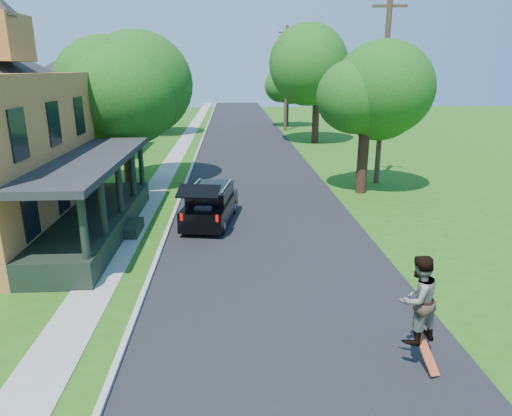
{
  "coord_description": "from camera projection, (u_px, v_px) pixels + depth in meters",
  "views": [
    {
      "loc": [
        -1.44,
        -11.52,
        6.34
      ],
      "look_at": [
        -0.62,
        3.0,
        1.9
      ],
      "focal_mm": 32.0,
      "sensor_mm": 36.0,
      "label": 1
    }
  ],
  "objects": [
    {
      "name": "tree_right_far",
      "position": [
        287.0,
        82.0,
        51.03
      ],
      "size": [
        5.49,
        5.71,
        7.33
      ],
      "rotation": [
        0.0,
        0.0,
        -0.34
      ],
      "color": "black",
      "rests_on": "ground"
    },
    {
      "name": "sidewalk",
      "position": [
        171.0,
        164.0,
        31.73
      ],
      "size": [
        1.3,
        120.0,
        0.03
      ],
      "primitive_type": "cube",
      "color": "gray",
      "rests_on": "ground"
    },
    {
      "name": "tree_right_near",
      "position": [
        366.0,
        94.0,
        23.03
      ],
      "size": [
        5.41,
        5.39,
        7.77
      ],
      "rotation": [
        0.0,
        0.0,
        -0.11
      ],
      "color": "black",
      "rests_on": "ground"
    },
    {
      "name": "skateboarder",
      "position": [
        418.0,
        299.0,
        9.72
      ],
      "size": [
        1.2,
        1.1,
        2.0
      ],
      "rotation": [
        0.0,
        0.0,
        3.58
      ],
      "color": "black",
      "rests_on": "ground"
    },
    {
      "name": "neighbor_house_far",
      "position": [
        118.0,
        90.0,
        49.18
      ],
      "size": [
        12.78,
        12.78,
        8.3
      ],
      "color": "#B0AD9C",
      "rests_on": "ground"
    },
    {
      "name": "front_walk",
      "position": [
        29.0,
        235.0,
        18.15
      ],
      "size": [
        6.5,
        1.2,
        0.03
      ],
      "primitive_type": "cube",
      "color": "gray",
      "rests_on": "ground"
    },
    {
      "name": "street",
      "position": [
        251.0,
        163.0,
        32.03
      ],
      "size": [
        8.0,
        120.0,
        0.02
      ],
      "primitive_type": "cube",
      "color": "black",
      "rests_on": "ground"
    },
    {
      "name": "black_suv",
      "position": [
        210.0,
        205.0,
        19.42
      ],
      "size": [
        2.4,
        4.73,
        2.11
      ],
      "rotation": [
        0.0,
        0.0,
        -0.17
      ],
      "color": "black",
      "rests_on": "ground"
    },
    {
      "name": "ground",
      "position": [
        284.0,
        302.0,
        12.93
      ],
      "size": [
        140.0,
        140.0,
        0.0
      ],
      "primitive_type": "plane",
      "color": "#275310",
      "rests_on": "ground"
    },
    {
      "name": "utility_pole_far",
      "position": [
        286.0,
        78.0,
        47.54
      ],
      "size": [
        1.77,
        0.7,
        10.6
      ],
      "rotation": [
        0.0,
        0.0,
        -0.32
      ],
      "color": "#3F2C1D",
      "rests_on": "ground"
    },
    {
      "name": "tree_left_mid",
      "position": [
        121.0,
        77.0,
        24.67
      ],
      "size": [
        8.44,
        8.19,
        9.4
      ],
      "rotation": [
        0.0,
        0.0,
        0.42
      ],
      "color": "black",
      "rests_on": "ground"
    },
    {
      "name": "curb",
      "position": [
        193.0,
        164.0,
        31.81
      ],
      "size": [
        0.15,
        120.0,
        0.12
      ],
      "primitive_type": "cube",
      "color": "#A5A5A0",
      "rests_on": "ground"
    },
    {
      "name": "neighbor_house_mid",
      "position": [
        67.0,
        99.0,
        33.9
      ],
      "size": [
        12.78,
        12.78,
        8.3
      ],
      "color": "#B0AD9C",
      "rests_on": "ground"
    },
    {
      "name": "utility_pole_near",
      "position": [
        383.0,
        90.0,
        25.02
      ],
      "size": [
        1.81,
        0.36,
        10.18
      ],
      "rotation": [
        0.0,
        0.0,
        -0.12
      ],
      "color": "#3F2C1D",
      "rests_on": "ground"
    },
    {
      "name": "tree_left_far",
      "position": [
        151.0,
        65.0,
        44.0
      ],
      "size": [
        7.98,
        8.07,
        10.49
      ],
      "rotation": [
        0.0,
        0.0,
        -0.2
      ],
      "color": "black",
      "rests_on": "ground"
    },
    {
      "name": "skateboard",
      "position": [
        427.0,
        356.0,
        9.95
      ],
      "size": [
        0.38,
        0.79,
        0.65
      ],
      "rotation": [
        0.0,
        0.0,
        0.34
      ],
      "color": "#AD340E",
      "rests_on": "ground"
    },
    {
      "name": "tree_right_mid",
      "position": [
        317.0,
        63.0,
        39.06
      ],
      "size": [
        8.59,
        8.72,
        10.53
      ],
      "rotation": [
        0.0,
        0.0,
        -0.39
      ],
      "color": "black",
      "rests_on": "ground"
    }
  ]
}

